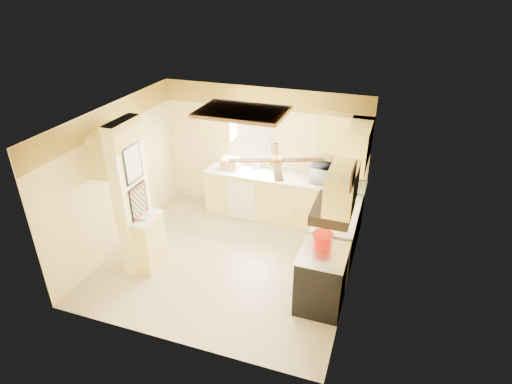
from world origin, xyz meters
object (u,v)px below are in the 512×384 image
at_px(stove, 321,279).
at_px(dutch_oven, 322,239).
at_px(kettle, 333,219).
at_px(bowl, 143,217).
at_px(microwave, 328,174).

bearing_deg(stove, dutch_oven, 107.60).
distance_m(dutch_oven, kettle, 0.55).
bearing_deg(bowl, stove, 0.79).
relative_size(stove, dutch_oven, 3.10).
bearing_deg(bowl, microwave, 41.14).
relative_size(dutch_oven, kettle, 1.32).
distance_m(microwave, kettle, 1.46).
height_order(stove, dutch_oven, dutch_oven).
xyz_separation_m(microwave, kettle, (0.35, -1.42, -0.06)).
height_order(stove, bowl, bowl).
relative_size(bowl, kettle, 0.92).
bearing_deg(stove, bowl, -179.21).
relative_size(microwave, kettle, 2.60).
distance_m(stove, dutch_oven, 0.58).
bearing_deg(kettle, microwave, 103.81).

